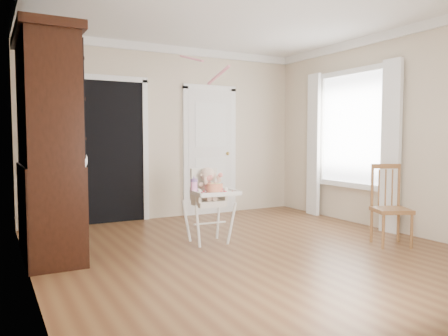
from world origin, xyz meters
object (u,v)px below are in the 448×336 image
sippy_cup (194,185)px  high_chair (209,196)px  cake (215,188)px  china_cabinet (48,146)px  dining_chair (390,207)px

sippy_cup → high_chair: bearing=17.1°
cake → sippy_cup: 0.25m
high_chair → sippy_cup: size_ratio=4.60×
high_chair → sippy_cup: (-0.22, -0.07, 0.15)m
high_chair → cake: bearing=-94.3°
high_chair → cake: 0.26m
high_chair → china_cabinet: (-1.75, 0.28, 0.62)m
high_chair → dining_chair: dining_chair is taller
cake → china_cabinet: (-1.71, 0.51, 0.49)m
high_chair → sippy_cup: high_chair is taller
high_chair → china_cabinet: size_ratio=0.39×
cake → dining_chair: dining_chair is taller
china_cabinet → dining_chair: china_cabinet is taller
china_cabinet → dining_chair: bearing=-21.0°
cake → china_cabinet: bearing=163.4°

